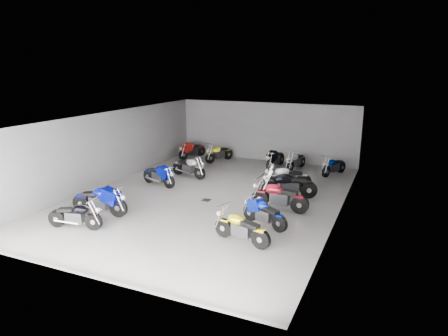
{
  "coord_description": "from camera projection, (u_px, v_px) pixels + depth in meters",
  "views": [
    {
      "loc": [
        6.64,
        -13.86,
        5.16
      ],
      "look_at": [
        0.16,
        0.88,
        1.0
      ],
      "focal_mm": 32.0,
      "sensor_mm": 36.0,
      "label": 1
    }
  ],
  "objects": [
    {
      "name": "ground",
      "position": [
        212.0,
        196.0,
        16.17
      ],
      "size": [
        14.0,
        14.0,
        0.0
      ],
      "primitive_type": "plane",
      "color": "gray",
      "rests_on": "ground"
    },
    {
      "name": "wall_back",
      "position": [
        266.0,
        132.0,
        21.97
      ],
      "size": [
        10.0,
        0.1,
        3.2
      ],
      "primitive_type": "cube",
      "color": "slate",
      "rests_on": "ground"
    },
    {
      "name": "wall_left",
      "position": [
        110.0,
        148.0,
        17.71
      ],
      "size": [
        0.1,
        14.0,
        3.2
      ],
      "primitive_type": "cube",
      "color": "slate",
      "rests_on": "ground"
    },
    {
      "name": "wall_right",
      "position": [
        342.0,
        171.0,
        13.82
      ],
      "size": [
        0.1,
        14.0,
        3.2
      ],
      "primitive_type": "cube",
      "color": "slate",
      "rests_on": "ground"
    },
    {
      "name": "ceiling",
      "position": [
        211.0,
        117.0,
        15.36
      ],
      "size": [
        10.0,
        14.0,
        0.04
      ],
      "primitive_type": "cube",
      "color": "black",
      "rests_on": "wall_back"
    },
    {
      "name": "drain_grate",
      "position": [
        206.0,
        200.0,
        15.72
      ],
      "size": [
        0.32,
        0.32,
        0.01
      ],
      "primitive_type": "cube",
      "color": "black",
      "rests_on": "ground"
    },
    {
      "name": "motorcycle_left_a",
      "position": [
        75.0,
        215.0,
        12.89
      ],
      "size": [
        1.87,
        0.55,
        0.83
      ],
      "rotation": [
        0.0,
        0.0,
        -1.36
      ],
      "color": "black",
      "rests_on": "ground"
    },
    {
      "name": "motorcycle_left_b",
      "position": [
        100.0,
        200.0,
        14.09
      ],
      "size": [
        2.2,
        0.49,
        0.97
      ],
      "rotation": [
        0.0,
        0.0,
        -1.47
      ],
      "color": "black",
      "rests_on": "ground"
    },
    {
      "name": "motorcycle_left_e",
      "position": [
        159.0,
        175.0,
        17.53
      ],
      "size": [
        1.92,
        0.69,
        0.87
      ],
      "rotation": [
        0.0,
        0.0,
        -1.86
      ],
      "color": "black",
      "rests_on": "ground"
    },
    {
      "name": "motorcycle_left_f",
      "position": [
        189.0,
        167.0,
        18.9
      ],
      "size": [
        1.98,
        0.64,
        0.89
      ],
      "rotation": [
        0.0,
        0.0,
        -1.82
      ],
      "color": "black",
      "rests_on": "ground"
    },
    {
      "name": "motorcycle_right_b",
      "position": [
        241.0,
        228.0,
        11.87
      ],
      "size": [
        1.93,
        0.61,
        0.86
      ],
      "rotation": [
        0.0,
        0.0,
        1.33
      ],
      "color": "black",
      "rests_on": "ground"
    },
    {
      "name": "motorcycle_right_c",
      "position": [
        264.0,
        213.0,
        13.11
      ],
      "size": [
        1.76,
        0.88,
        0.82
      ],
      "rotation": [
        0.0,
        0.0,
        1.15
      ],
      "color": "black",
      "rests_on": "ground"
    },
    {
      "name": "motorcycle_right_d",
      "position": [
        279.0,
        196.0,
        14.53
      ],
      "size": [
        2.18,
        0.45,
        0.96
      ],
      "rotation": [
        0.0,
        0.0,
        1.53
      ],
      "color": "black",
      "rests_on": "ground"
    },
    {
      "name": "motorcycle_right_e",
      "position": [
        289.0,
        185.0,
        15.86
      ],
      "size": [
        2.12,
        1.0,
        0.98
      ],
      "rotation": [
        0.0,
        0.0,
        1.97
      ],
      "color": "black",
      "rests_on": "ground"
    },
    {
      "name": "motorcycle_right_f",
      "position": [
        287.0,
        177.0,
        17.13
      ],
      "size": [
        1.94,
        0.95,
        0.91
      ],
      "rotation": [
        0.0,
        0.0,
        1.98
      ],
      "color": "black",
      "rests_on": "ground"
    },
    {
      "name": "motorcycle_back_a",
      "position": [
        192.0,
        150.0,
        22.75
      ],
      "size": [
        0.74,
        1.91,
        0.87
      ],
      "rotation": [
        0.0,
        0.0,
        2.82
      ],
      "color": "black",
      "rests_on": "ground"
    },
    {
      "name": "motorcycle_back_b",
      "position": [
        219.0,
        153.0,
        21.92
      ],
      "size": [
        0.86,
        1.86,
        0.86
      ],
      "rotation": [
        0.0,
        0.0,
        2.75
      ],
      "color": "black",
      "rests_on": "ground"
    },
    {
      "name": "motorcycle_back_d",
      "position": [
        275.0,
        159.0,
        20.62
      ],
      "size": [
        0.47,
        1.99,
        0.87
      ],
      "rotation": [
        0.0,
        0.0,
        3.01
      ],
      "color": "black",
      "rests_on": "ground"
    },
    {
      "name": "motorcycle_back_e",
      "position": [
        296.0,
        161.0,
        20.21
      ],
      "size": [
        0.55,
        1.91,
        0.85
      ],
      "rotation": [
        0.0,
        0.0,
        2.93
      ],
      "color": "black",
      "rests_on": "ground"
    },
    {
      "name": "motorcycle_back_f",
      "position": [
        334.0,
        166.0,
        19.21
      ],
      "size": [
        0.89,
        1.73,
        0.81
      ],
      "rotation": [
        0.0,
        0.0,
        2.71
      ],
      "color": "black",
      "rests_on": "ground"
    }
  ]
}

